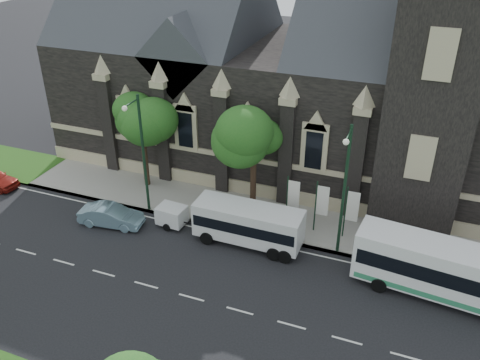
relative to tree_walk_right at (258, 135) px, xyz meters
The scene contains 14 objects.
ground 12.61m from the tree_walk_right, 106.69° to the right, with size 160.00×160.00×0.00m, color black.
sidewalk 6.69m from the tree_walk_right, 159.33° to the right, with size 80.00×5.00×0.15m, color gray.
museum 8.62m from the tree_walk_right, 76.72° to the left, with size 40.00×17.70×29.90m.
tree_walk_right is the anchor object (origin of this frame).
tree_walk_left 9.01m from the tree_walk_right, behind, with size 3.91×3.91×7.64m.
street_lamp_near 7.72m from the tree_walk_right, 28.06° to the right, with size 0.36×1.88×9.00m.
street_lamp_mid 8.10m from the tree_walk_right, 153.35° to the right, with size 0.36×1.88×9.00m.
banner_flag_left 4.92m from the tree_walk_right, 29.10° to the right, with size 0.90×0.10×4.00m.
banner_flag_center 6.36m from the tree_walk_right, 18.64° to the right, with size 0.90×0.10×4.00m.
banner_flag_right 8.05m from the tree_walk_right, 13.60° to the right, with size 0.90×0.10×4.00m.
tour_coach 15.57m from the tree_walk_right, 21.36° to the right, with size 11.96×3.71×3.43m.
shuttle_bus 6.28m from the tree_walk_right, 77.25° to the right, with size 7.20×2.57×2.77m.
box_trailer 8.20m from the tree_walk_right, 136.20° to the right, with size 2.85×1.67×1.50m.
sedan 11.73m from the tree_walk_right, 145.59° to the right, with size 1.58×4.54×1.49m, color #789BAD.
Camera 1 is at (13.49, -19.42, 20.04)m, focal length 37.40 mm.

